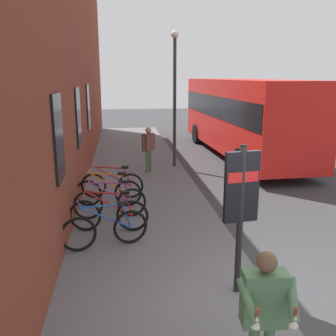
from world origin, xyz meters
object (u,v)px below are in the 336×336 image
(bicycle_end_of_row, at_px, (110,203))
(transit_info_sign, at_px, (241,197))
(pedestrian_by_facade, at_px, (149,145))
(bicycle_mid_rack, at_px, (109,214))
(bicycle_nearest_sign, at_px, (105,229))
(city_bus, at_px, (241,113))
(tourist_with_hotdogs, at_px, (264,308))
(bicycle_beside_lamp, at_px, (113,185))
(bicycle_under_window, at_px, (108,192))
(street_lamp, at_px, (175,88))

(bicycle_end_of_row, xyz_separation_m, transit_info_sign, (-3.49, -2.07, 1.21))
(pedestrian_by_facade, bearing_deg, transit_info_sign, -174.24)
(bicycle_mid_rack, bearing_deg, bicycle_nearest_sign, 176.18)
(bicycle_nearest_sign, xyz_separation_m, bicycle_end_of_row, (1.62, -0.07, 0.00))
(city_bus, distance_m, tourist_with_hotdogs, 13.30)
(bicycle_beside_lamp, xyz_separation_m, pedestrian_by_facade, (2.84, -1.25, 0.60))
(bicycle_mid_rack, xyz_separation_m, city_bus, (8.10, -5.65, 1.41))
(bicycle_under_window, bearing_deg, bicycle_mid_rack, -178.04)
(bicycle_end_of_row, relative_size, transit_info_sign, 0.74)
(tourist_with_hotdogs, bearing_deg, city_bus, -17.13)
(bicycle_nearest_sign, relative_size, bicycle_mid_rack, 0.99)
(bicycle_nearest_sign, xyz_separation_m, transit_info_sign, (-1.87, -2.14, 1.21))
(pedestrian_by_facade, bearing_deg, city_bus, -56.21)
(bicycle_under_window, relative_size, transit_info_sign, 0.74)
(city_bus, xyz_separation_m, pedestrian_by_facade, (-2.92, 4.36, -0.81))
(bicycle_under_window, relative_size, street_lamp, 0.36)
(bicycle_end_of_row, distance_m, bicycle_under_window, 0.85)
(tourist_with_hotdogs, bearing_deg, transit_info_sign, -10.30)
(bicycle_beside_lamp, xyz_separation_m, street_lamp, (3.67, -2.31, 2.57))
(bicycle_mid_rack, bearing_deg, street_lamp, -21.38)
(bicycle_beside_lamp, height_order, pedestrian_by_facade, pedestrian_by_facade)
(bicycle_nearest_sign, bearing_deg, bicycle_mid_rack, -3.82)
(bicycle_beside_lamp, bearing_deg, city_bus, -44.25)
(street_lamp, bearing_deg, bicycle_end_of_row, 155.80)
(tourist_with_hotdogs, bearing_deg, bicycle_end_of_row, 17.78)
(bicycle_under_window, bearing_deg, bicycle_end_of_row, -175.31)
(bicycle_end_of_row, xyz_separation_m, bicycle_beside_lamp, (1.54, -0.03, 0.00))
(bicycle_nearest_sign, xyz_separation_m, bicycle_beside_lamp, (3.16, -0.09, 0.00))
(tourist_with_hotdogs, bearing_deg, bicycle_mid_rack, 20.79)
(city_bus, height_order, pedestrian_by_facade, city_bus)
(bicycle_nearest_sign, height_order, bicycle_under_window, same)
(city_bus, height_order, street_lamp, street_lamp)
(city_bus, bearing_deg, bicycle_mid_rack, 145.10)
(transit_info_sign, bearing_deg, bicycle_beside_lamp, 22.14)
(city_bus, bearing_deg, bicycle_under_window, 138.48)
(bicycle_nearest_sign, xyz_separation_m, city_bus, (8.92, -5.71, 1.41))
(bicycle_under_window, distance_m, city_bus, 8.73)
(city_bus, bearing_deg, tourist_with_hotdogs, 162.87)
(bicycle_nearest_sign, distance_m, pedestrian_by_facade, 6.18)
(street_lamp, bearing_deg, tourist_with_hotdogs, 176.70)
(bicycle_mid_rack, height_order, street_lamp, street_lamp)
(bicycle_under_window, xyz_separation_m, bicycle_beside_lamp, (0.69, -0.10, 0.00))
(transit_info_sign, xyz_separation_m, tourist_with_hotdogs, (-1.90, 0.35, -0.59))
(transit_info_sign, distance_m, street_lamp, 8.81)
(city_bus, relative_size, tourist_with_hotdogs, 6.45)
(bicycle_nearest_sign, distance_m, bicycle_under_window, 2.47)
(bicycle_mid_rack, xyz_separation_m, tourist_with_hotdogs, (-4.59, -1.74, 0.62))
(bicycle_end_of_row, height_order, bicycle_under_window, same)
(bicycle_end_of_row, height_order, pedestrian_by_facade, pedestrian_by_facade)
(bicycle_nearest_sign, relative_size, city_bus, 0.16)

